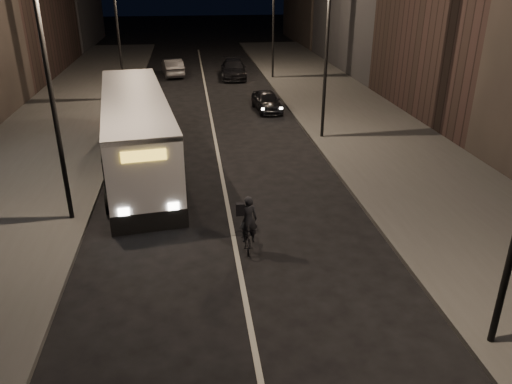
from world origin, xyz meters
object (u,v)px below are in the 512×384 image
object	(u,v)px
cyclist_on_bicycle	(248,231)
car_near	(267,101)
streetlight_right_mid	(322,34)
streetlight_left_far	(121,18)
car_far	(233,69)
car_mid	(173,67)
streetlight_left_near	(56,69)
city_bus	(136,130)
streetlight_right_far	(270,10)

from	to	relation	value
cyclist_on_bicycle	car_near	world-z (taller)	cyclist_on_bicycle
streetlight_right_mid	streetlight_left_far	bearing A→B (deg)	136.84
cyclist_on_bicycle	car_far	size ratio (longest dim) A/B	0.38
car_mid	car_far	distance (m)	5.20
streetlight_left_near	streetlight_right_mid	bearing A→B (deg)	36.88
streetlight_right_mid	city_bus	world-z (taller)	streetlight_right_mid
city_bus	cyclist_on_bicycle	world-z (taller)	city_bus
streetlight_right_far	streetlight_right_mid	bearing A→B (deg)	-90.00
car_near	car_mid	world-z (taller)	car_mid
streetlight_left_near	cyclist_on_bicycle	size ratio (longest dim) A/B	4.27
car_far	car_mid	bearing A→B (deg)	166.20
city_bus	streetlight_left_near	bearing A→B (deg)	-117.00
streetlight_right_far	cyclist_on_bicycle	xyz separation A→B (m)	(-4.93, -26.68, -4.73)
streetlight_left_near	city_bus	bearing A→B (deg)	70.69
streetlight_right_mid	cyclist_on_bicycle	world-z (taller)	streetlight_right_mid
streetlight_right_far	car_near	size ratio (longest dim) A/B	2.21
streetlight_right_far	streetlight_left_near	bearing A→B (deg)	-113.96
streetlight_right_mid	streetlight_left_near	world-z (taller)	same
streetlight_left_near	streetlight_left_far	xyz separation A→B (m)	(0.00, 18.00, 0.00)
streetlight_right_mid	streetlight_left_near	bearing A→B (deg)	-143.12
streetlight_left_far	car_far	bearing A→B (deg)	41.25
car_far	city_bus	bearing A→B (deg)	-103.90
city_bus	car_near	xyz separation A→B (m)	(7.20, 9.18, -1.19)
streetlight_right_mid	streetlight_right_far	distance (m)	16.00
streetlight_right_far	streetlight_left_far	distance (m)	12.24
streetlight_right_far	car_far	bearing A→B (deg)	163.65
streetlight_right_far	streetlight_left_near	xyz separation A→B (m)	(-10.66, -24.00, 0.00)
city_bus	streetlight_right_far	bearing A→B (deg)	57.19
car_far	streetlight_left_far	bearing A→B (deg)	-135.69
city_bus	car_mid	size ratio (longest dim) A/B	2.90
streetlight_right_mid	city_bus	bearing A→B (deg)	-161.12
streetlight_right_far	streetlight_left_near	distance (m)	26.26
streetlight_left_near	cyclist_on_bicycle	bearing A→B (deg)	-25.05
streetlight_right_mid	streetlight_left_near	size ratio (longest dim) A/B	1.00
cyclist_on_bicycle	streetlight_left_far	bearing A→B (deg)	109.42
city_bus	car_mid	world-z (taller)	city_bus
streetlight_right_far	car_mid	bearing A→B (deg)	163.33
city_bus	car_far	distance (m)	20.83
city_bus	car_near	size ratio (longest dim) A/B	3.42
car_mid	car_far	xyz separation A→B (m)	(4.98, -1.51, 0.01)
streetlight_right_far	streetlight_left_far	bearing A→B (deg)	-150.64
city_bus	car_mid	bearing A→B (deg)	79.38
streetlight_right_far	cyclist_on_bicycle	bearing A→B (deg)	-100.47
car_near	car_mid	xyz separation A→B (m)	(-6.11, 12.22, 0.09)
streetlight_right_far	car_mid	distance (m)	9.41
cyclist_on_bicycle	car_mid	size ratio (longest dim) A/B	0.44
streetlight_right_mid	car_far	bearing A→B (deg)	99.65
car_near	car_mid	distance (m)	13.66
streetlight_right_mid	streetlight_right_far	world-z (taller)	same
car_mid	streetlight_right_far	bearing A→B (deg)	155.69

